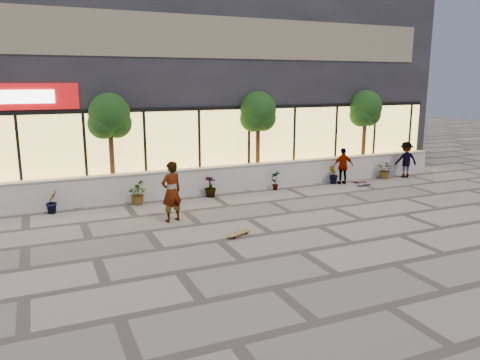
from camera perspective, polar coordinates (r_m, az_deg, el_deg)
name	(u,v)px	position (r m, az deg, el deg)	size (l,w,h in m)	color
ground	(301,252)	(12.32, 7.42, -8.66)	(80.00, 80.00, 0.00)	gray
planter_wall	(208,180)	(18.28, -3.94, -0.04)	(22.00, 0.42, 1.04)	beige
retail_building	(168,83)	(23.11, -8.83, 11.66)	(24.00, 9.17, 8.50)	black
shrub_b	(52,201)	(16.74, -21.93, -2.44)	(0.45, 0.36, 0.81)	#173912
shrub_c	(137,193)	(17.03, -12.50, -1.60)	(0.73, 0.63, 0.81)	#173912
shrub_d	(210,186)	(17.77, -3.63, -0.78)	(0.45, 0.45, 0.81)	#173912
shrub_e	(276,180)	(18.89, 4.36, -0.02)	(0.43, 0.29, 0.81)	#173912
shrub_f	(334,175)	(20.34, 11.34, 0.64)	(0.45, 0.36, 0.81)	#173912
shrub_g	(385,170)	(22.05, 17.31, 1.20)	(0.73, 0.63, 0.81)	#173912
tree_midwest	(110,119)	(17.76, -15.61, 7.23)	(1.60, 1.50, 3.92)	#462719
tree_mideast	(258,114)	(19.55, 2.22, 8.05)	(1.60, 1.50, 3.92)	#462719
tree_east	(365,111)	(22.51, 15.04, 8.17)	(1.60, 1.50, 3.92)	#462719
skater_center	(171,192)	(14.68, -8.35, -1.41)	(0.70, 0.46, 1.91)	silver
skater_right_near	(343,166)	(20.36, 12.46, 1.66)	(0.91, 0.38, 1.55)	white
skater_right_far	(406,160)	(22.55, 19.56, 2.34)	(1.06, 0.61, 1.63)	maroon
skateboard_center	(239,233)	(13.36, -0.17, -6.50)	(0.87, 0.55, 0.10)	brown
skateboard_right_near	(361,181)	(20.95, 14.49, -0.12)	(0.71, 0.37, 0.08)	brown
skateboard_right_far	(364,184)	(20.37, 14.91, -0.46)	(0.81, 0.34, 0.09)	#5A4D8E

